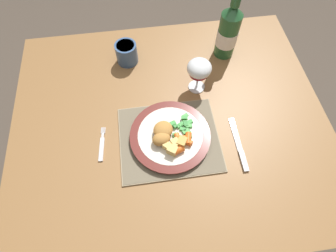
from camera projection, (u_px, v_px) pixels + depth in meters
name	position (u px, v px, depth m)	size (l,w,h in m)	color
ground_plane	(169.00, 181.00, 1.57)	(6.00, 6.00, 0.00)	#4C4238
dining_table	(170.00, 132.00, 1.01)	(1.11, 0.95, 0.74)	olive
placemat	(169.00, 139.00, 0.88)	(0.33, 0.28, 0.01)	gray
dinner_plate	(170.00, 136.00, 0.87)	(0.27, 0.27, 0.02)	silver
breaded_croquettes	(162.00, 133.00, 0.84)	(0.09, 0.10, 0.04)	#B77F3D
green_beans_pile	(182.00, 126.00, 0.87)	(0.09, 0.09, 0.02)	green
glazed_carrots	(182.00, 142.00, 0.84)	(0.07, 0.08, 0.02)	orange
fork	(102.00, 146.00, 0.87)	(0.03, 0.12, 0.01)	silver
table_knife	(240.00, 148.00, 0.86)	(0.02, 0.20, 0.01)	silver
wine_glass	(199.00, 69.00, 0.90)	(0.09, 0.09, 0.14)	silver
bottle	(228.00, 31.00, 0.98)	(0.08, 0.08, 0.30)	#23562D
roast_potatoes	(175.00, 145.00, 0.83)	(0.08, 0.06, 0.03)	#E5BC66
drinking_cup	(127.00, 53.00, 1.01)	(0.08, 0.08, 0.08)	#385684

